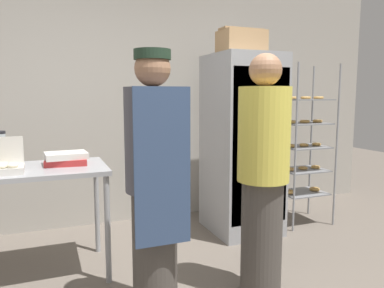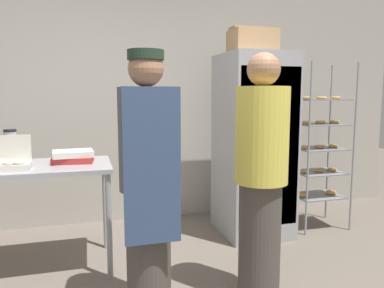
% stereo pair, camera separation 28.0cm
% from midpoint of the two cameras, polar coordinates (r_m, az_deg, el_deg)
% --- Properties ---
extents(back_wall, '(6.40, 0.12, 2.94)m').
position_cam_midpoint_polar(back_wall, '(4.34, -10.54, 7.82)').
color(back_wall, '#ADA89E').
rests_on(back_wall, ground_plane).
extents(refrigerator, '(0.66, 0.77, 1.84)m').
position_cam_midpoint_polar(refrigerator, '(3.91, 5.64, -0.07)').
color(refrigerator, '#9EA0A5').
rests_on(refrigerator, ground_plane).
extents(baking_rack, '(0.56, 0.44, 1.76)m').
position_cam_midpoint_polar(baking_rack, '(4.29, 14.92, -0.26)').
color(baking_rack, '#93969B').
rests_on(baking_rack, ground_plane).
extents(prep_counter, '(1.19, 0.70, 0.88)m').
position_cam_midpoint_polar(prep_counter, '(3.20, -26.27, -5.07)').
color(prep_counter, '#9EA0A5').
rests_on(prep_counter, ground_plane).
extents(donut_box, '(0.28, 0.21, 0.25)m').
position_cam_midpoint_polar(donut_box, '(3.04, -29.38, -3.11)').
color(donut_box, silver).
rests_on(donut_box, prep_counter).
extents(blender_pitcher, '(0.12, 0.12, 0.28)m').
position_cam_midpoint_polar(blender_pitcher, '(3.31, -29.45, -0.98)').
color(blender_pitcher, black).
rests_on(blender_pitcher, prep_counter).
extents(binder_stack, '(0.34, 0.28, 0.10)m').
position_cam_midpoint_polar(binder_stack, '(3.22, -21.02, -2.09)').
color(binder_stack, '#B72D2D').
rests_on(binder_stack, prep_counter).
extents(cardboard_storage_box, '(0.44, 0.32, 0.24)m').
position_cam_midpoint_polar(cardboard_storage_box, '(3.84, 5.41, 15.30)').
color(cardboard_storage_box, tan).
rests_on(cardboard_storage_box, refrigerator).
extents(person_baker, '(0.36, 0.38, 1.71)m').
position_cam_midpoint_polar(person_baker, '(2.41, -9.12, -5.64)').
color(person_baker, '#47423D').
rests_on(person_baker, ground_plane).
extents(person_customer, '(0.36, 0.36, 1.71)m').
position_cam_midpoint_polar(person_customer, '(2.66, 7.81, -4.69)').
color(person_customer, '#47423D').
rests_on(person_customer, ground_plane).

